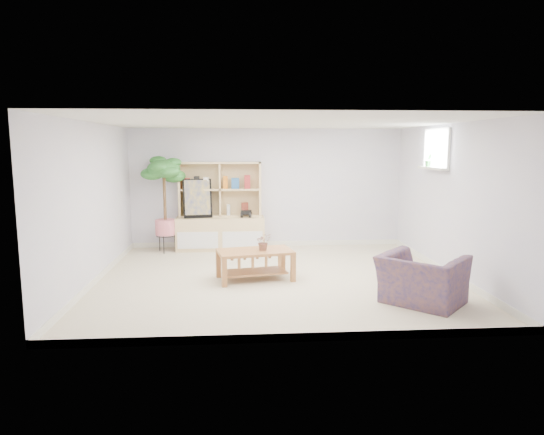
{
  "coord_description": "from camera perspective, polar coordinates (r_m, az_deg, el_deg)",
  "views": [
    {
      "loc": [
        -0.59,
        -7.33,
        2.05
      ],
      "look_at": [
        -0.04,
        0.52,
        0.89
      ],
      "focal_mm": 32.0,
      "sensor_mm": 36.0,
      "label": 1
    }
  ],
  "objects": [
    {
      "name": "sill_plant",
      "position": [
        8.76,
        17.92,
        6.45
      ],
      "size": [
        0.13,
        0.11,
        0.22
      ],
      "primitive_type": "imported",
      "rotation": [
        0.0,
        0.0,
        0.08
      ],
      "color": "#2B6D28",
      "rests_on": "window_sill"
    },
    {
      "name": "window_sill",
      "position": [
        8.58,
        18.37,
        5.52
      ],
      "size": [
        0.14,
        1.0,
        0.04
      ],
      "primitive_type": "cube",
      "color": "white",
      "rests_on": "walls"
    },
    {
      "name": "floor_tree",
      "position": [
        9.55,
        -12.49,
        1.5
      ],
      "size": [
        0.91,
        0.91,
        1.87
      ],
      "primitive_type": null,
      "rotation": [
        0.0,
        0.0,
        0.41
      ],
      "color": "#2B6D28",
      "rests_on": "floor"
    },
    {
      "name": "ceiling",
      "position": [
        7.37,
        0.57,
        11.14
      ],
      "size": [
        5.5,
        5.0,
        0.01
      ],
      "primitive_type": "cube",
      "color": "silver",
      "rests_on": "walls"
    },
    {
      "name": "poster",
      "position": [
        9.59,
        -8.75,
        2.23
      ],
      "size": [
        0.57,
        0.22,
        0.77
      ],
      "primitive_type": null,
      "rotation": [
        0.0,
        0.0,
        0.17
      ],
      "color": "yellow",
      "rests_on": "storage_unit"
    },
    {
      "name": "table_plant",
      "position": [
        7.45,
        -1.01,
        -2.87
      ],
      "size": [
        0.28,
        0.26,
        0.26
      ],
      "primitive_type": "imported",
      "rotation": [
        0.0,
        0.0,
        0.25
      ],
      "color": "#226921",
      "rests_on": "coffee_table"
    },
    {
      "name": "toy_truck",
      "position": [
        9.61,
        -3.04,
        0.5
      ],
      "size": [
        0.32,
        0.23,
        0.16
      ],
      "primitive_type": null,
      "rotation": [
        0.0,
        0.0,
        -0.11
      ],
      "color": "black",
      "rests_on": "storage_unit"
    },
    {
      "name": "coffee_table",
      "position": [
        7.51,
        -2.0,
        -5.6
      ],
      "size": [
        1.23,
        0.83,
        0.46
      ],
      "primitive_type": null,
      "rotation": [
        0.0,
        0.0,
        0.2
      ],
      "color": "#B0702F",
      "rests_on": "floor"
    },
    {
      "name": "floor",
      "position": [
        7.64,
        0.54,
        -7.15
      ],
      "size": [
        5.5,
        5.0,
        0.01
      ],
      "primitive_type": "cube",
      "color": "#B9AF8E",
      "rests_on": "ground"
    },
    {
      "name": "storage_unit",
      "position": [
        9.65,
        -6.12,
        1.33
      ],
      "size": [
        1.74,
        0.59,
        1.74
      ],
      "primitive_type": null,
      "color": "#DBB485",
      "rests_on": "floor"
    },
    {
      "name": "armchair",
      "position": [
        6.64,
        17.24,
        -6.62
      ],
      "size": [
        1.32,
        1.32,
        0.74
      ],
      "primitive_type": "imported",
      "rotation": [
        0.0,
        0.0,
        2.37
      ],
      "color": "navy",
      "rests_on": "floor"
    },
    {
      "name": "baseboard",
      "position": [
        7.62,
        0.54,
        -6.79
      ],
      "size": [
        5.5,
        5.0,
        0.1
      ],
      "primitive_type": null,
      "color": "white",
      "rests_on": "floor"
    },
    {
      "name": "walls",
      "position": [
        7.41,
        0.55,
        1.83
      ],
      "size": [
        5.51,
        5.01,
        2.4
      ],
      "color": "silver",
      "rests_on": "floor"
    },
    {
      "name": "window",
      "position": [
        8.6,
        18.84,
        7.64
      ],
      "size": [
        0.1,
        0.98,
        0.68
      ],
      "primitive_type": null,
      "color": "#C8E1FF",
      "rests_on": "walls"
    }
  ]
}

